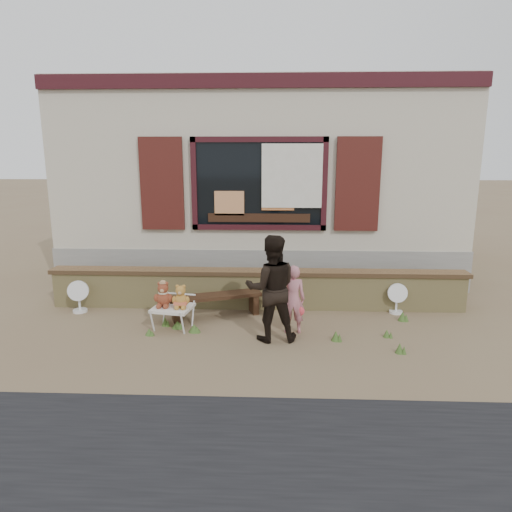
{
  "coord_description": "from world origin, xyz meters",
  "views": [
    {
      "loc": [
        0.29,
        -6.5,
        2.61
      ],
      "look_at": [
        0.0,
        0.6,
        1.0
      ],
      "focal_mm": 32.0,
      "sensor_mm": 36.0,
      "label": 1
    }
  ],
  "objects_px": {
    "folding_chair": "(173,309)",
    "adult": "(271,288)",
    "bench": "(216,301)",
    "child": "(293,299)",
    "teddy_bear_right": "(181,296)",
    "teddy_bear_left": "(163,294)"
  },
  "relations": [
    {
      "from": "adult",
      "to": "teddy_bear_left",
      "type": "bearing_deg",
      "value": -18.76
    },
    {
      "from": "teddy_bear_right",
      "to": "adult",
      "type": "relative_size",
      "value": 0.24
    },
    {
      "from": "bench",
      "to": "adult",
      "type": "height_order",
      "value": "adult"
    },
    {
      "from": "child",
      "to": "teddy_bear_left",
      "type": "bearing_deg",
      "value": -4.46
    },
    {
      "from": "bench",
      "to": "child",
      "type": "relative_size",
      "value": 1.46
    },
    {
      "from": "teddy_bear_left",
      "to": "adult",
      "type": "bearing_deg",
      "value": -2.76
    },
    {
      "from": "teddy_bear_right",
      "to": "child",
      "type": "distance_m",
      "value": 1.66
    },
    {
      "from": "bench",
      "to": "child",
      "type": "height_order",
      "value": "child"
    },
    {
      "from": "bench",
      "to": "child",
      "type": "bearing_deg",
      "value": -46.28
    },
    {
      "from": "folding_chair",
      "to": "child",
      "type": "relative_size",
      "value": 0.63
    },
    {
      "from": "bench",
      "to": "teddy_bear_right",
      "type": "height_order",
      "value": "teddy_bear_right"
    },
    {
      "from": "teddy_bear_right",
      "to": "adult",
      "type": "height_order",
      "value": "adult"
    },
    {
      "from": "bench",
      "to": "child",
      "type": "distance_m",
      "value": 1.38
    },
    {
      "from": "teddy_bear_left",
      "to": "teddy_bear_right",
      "type": "distance_m",
      "value": 0.28
    },
    {
      "from": "bench",
      "to": "folding_chair",
      "type": "height_order",
      "value": "bench"
    },
    {
      "from": "folding_chair",
      "to": "adult",
      "type": "bearing_deg",
      "value": -3.01
    },
    {
      "from": "folding_chair",
      "to": "child",
      "type": "xyz_separation_m",
      "value": [
        1.8,
        -0.07,
        0.2
      ]
    },
    {
      "from": "folding_chair",
      "to": "adult",
      "type": "distance_m",
      "value": 1.59
    },
    {
      "from": "child",
      "to": "adult",
      "type": "distance_m",
      "value": 0.48
    },
    {
      "from": "folding_chair",
      "to": "teddy_bear_right",
      "type": "bearing_deg",
      "value": 0.0
    },
    {
      "from": "folding_chair",
      "to": "bench",
      "type": "bearing_deg",
      "value": 52.2
    },
    {
      "from": "folding_chair",
      "to": "adult",
      "type": "relative_size",
      "value": 0.42
    }
  ]
}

